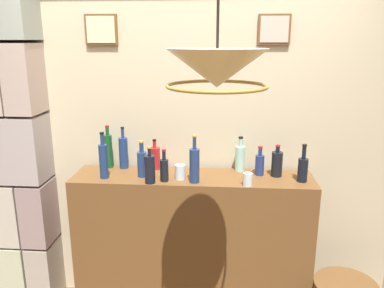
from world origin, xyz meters
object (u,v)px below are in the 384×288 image
at_px(liquor_bottle_sherry, 155,158).
at_px(glass_tumbler_rocks, 180,172).
at_px(glass_tumbler_highball, 248,179).
at_px(liquor_bottle_vermouth, 164,169).
at_px(liquor_bottle_vodka, 123,152).
at_px(liquor_bottle_scotch, 108,150).
at_px(liquor_bottle_rum, 260,164).
at_px(liquor_bottle_bourbon, 194,165).
at_px(liquor_bottle_mezcal, 142,163).
at_px(liquor_bottle_amaro, 240,158).
at_px(liquor_bottle_port, 103,160).
at_px(liquor_bottle_brandy, 303,168).
at_px(liquor_bottle_rye, 277,164).
at_px(pendant_lamp, 217,70).
at_px(liquor_bottle_whiskey, 150,169).

distance_m(liquor_bottle_sherry, glass_tumbler_rocks, 0.29).
relative_size(glass_tumbler_rocks, glass_tumbler_highball, 1.18).
bearing_deg(liquor_bottle_vermouth, liquor_bottle_vodka, 143.51).
bearing_deg(liquor_bottle_scotch, liquor_bottle_vermouth, -29.43).
distance_m(liquor_bottle_rum, glass_tumbler_rocks, 0.57).
bearing_deg(glass_tumbler_rocks, liquor_bottle_vermouth, -154.02).
bearing_deg(liquor_bottle_vodka, liquor_bottle_vermouth, -36.49).
bearing_deg(liquor_bottle_bourbon, liquor_bottle_rum, 21.72).
xyz_separation_m(liquor_bottle_mezcal, glass_tumbler_highball, (0.73, -0.12, -0.06)).
relative_size(liquor_bottle_amaro, liquor_bottle_port, 0.79).
relative_size(liquor_bottle_vodka, liquor_bottle_port, 0.96).
xyz_separation_m(liquor_bottle_brandy, liquor_bottle_vermouth, (-0.94, -0.06, -0.01)).
relative_size(liquor_bottle_brandy, liquor_bottle_bourbon, 0.80).
bearing_deg(liquor_bottle_rye, liquor_bottle_amaro, 159.28).
height_order(liquor_bottle_amaro, glass_tumbler_highball, liquor_bottle_amaro).
xyz_separation_m(liquor_bottle_rum, liquor_bottle_port, (-1.09, -0.15, 0.05)).
height_order(liquor_bottle_scotch, liquor_bottle_rye, liquor_bottle_scotch).
distance_m(liquor_bottle_vodka, pendant_lamp, 1.42).
bearing_deg(liquor_bottle_rum, liquor_bottle_bourbon, -158.28).
xyz_separation_m(liquor_bottle_mezcal, pendant_lamp, (0.53, -0.85, 0.71)).
bearing_deg(liquor_bottle_scotch, liquor_bottle_mezcal, -31.98).
height_order(liquor_bottle_scotch, liquor_bottle_vermouth, liquor_bottle_scotch).
bearing_deg(liquor_bottle_vermouth, liquor_bottle_mezcal, 155.27).
relative_size(liquor_bottle_whiskey, liquor_bottle_scotch, 0.78).
bearing_deg(pendant_lamp, glass_tumbler_rocks, 107.21).
bearing_deg(liquor_bottle_bourbon, liquor_bottle_amaro, 39.61).
bearing_deg(glass_tumbler_rocks, pendant_lamp, -72.79).
relative_size(glass_tumbler_rocks, pendant_lamp, 0.18).
xyz_separation_m(liquor_bottle_vodka, liquor_bottle_port, (-0.08, -0.23, 0.01)).
relative_size(liquor_bottle_rum, liquor_bottle_mezcal, 0.82).
xyz_separation_m(liquor_bottle_sherry, liquor_bottle_rye, (0.89, -0.09, 0.01)).
relative_size(liquor_bottle_brandy, glass_tumbler_highball, 3.06).
relative_size(liquor_bottle_rye, liquor_bottle_vermouth, 1.02).
distance_m(liquor_bottle_port, glass_tumbler_highball, 1.00).
relative_size(liquor_bottle_vermouth, pendant_lamp, 0.39).
relative_size(liquor_bottle_rye, glass_tumbler_rocks, 2.26).
relative_size(liquor_bottle_amaro, pendant_lamp, 0.45).
bearing_deg(liquor_bottle_vodka, liquor_bottle_rye, -4.82).
height_order(liquor_bottle_whiskey, liquor_bottle_vodka, liquor_bottle_vodka).
height_order(liquor_bottle_sherry, liquor_bottle_port, liquor_bottle_port).
distance_m(liquor_bottle_amaro, glass_tumbler_rocks, 0.47).
bearing_deg(pendant_lamp, liquor_bottle_vermouth, 114.91).
relative_size(liquor_bottle_scotch, liquor_bottle_vodka, 1.03).
relative_size(liquor_bottle_brandy, liquor_bottle_port, 0.80).
height_order(liquor_bottle_brandy, glass_tumbler_rocks, liquor_bottle_brandy).
bearing_deg(liquor_bottle_rum, liquor_bottle_amaro, 148.53).
bearing_deg(liquor_bottle_sherry, liquor_bottle_bourbon, -39.60).
xyz_separation_m(liquor_bottle_amaro, liquor_bottle_brandy, (0.41, -0.19, -0.01)).
bearing_deg(liquor_bottle_rum, liquor_bottle_scotch, 175.59).
relative_size(liquor_bottle_port, pendant_lamp, 0.58).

